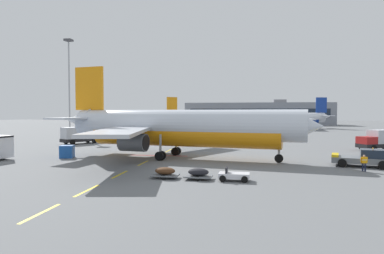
% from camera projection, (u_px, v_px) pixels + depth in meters
% --- Properties ---
extents(ground, '(400.00, 400.00, 0.00)m').
position_uv_depth(ground, '(304.00, 145.00, 60.81)').
color(ground, slate).
extents(apron_paint_markings, '(8.00, 95.93, 0.01)m').
position_uv_depth(apron_paint_markings, '(180.00, 145.00, 61.90)').
color(apron_paint_markings, yellow).
rests_on(apron_paint_markings, ground).
extents(airliner_foreground, '(34.73, 34.12, 12.20)m').
position_uv_depth(airliner_foreground, '(179.00, 127.00, 43.77)').
color(airliner_foreground, silver).
rests_on(airliner_foreground, ground).
extents(pushback_tug, '(6.51, 4.28, 2.08)m').
position_uv_depth(pushback_tug, '(364.00, 158.00, 36.95)').
color(pushback_tug, slate).
rests_on(pushback_tug, ground).
extents(airliner_mid_left, '(28.55, 26.30, 11.41)m').
position_uv_depth(airliner_mid_left, '(139.00, 119.00, 116.37)').
color(airliner_mid_left, silver).
rests_on(airliner_mid_left, ground).
extents(airliner_far_center, '(32.15, 31.27, 11.43)m').
position_uv_depth(airliner_far_center, '(288.00, 118.00, 124.78)').
color(airliner_far_center, silver).
rests_on(airliner_far_center, ground).
extents(catering_truck, '(5.81, 7.18, 3.14)m').
position_uv_depth(catering_truck, '(79.00, 135.00, 64.01)').
color(catering_truck, black).
rests_on(catering_truck, ground).
extents(fuel_service_truck, '(7.33, 5.27, 3.14)m').
position_uv_depth(fuel_service_truck, '(380.00, 139.00, 53.38)').
color(fuel_service_truck, black).
rests_on(fuel_service_truck, ground).
extents(baggage_train, '(8.64, 1.81, 1.14)m').
position_uv_depth(baggage_train, '(199.00, 174.00, 29.83)').
color(baggage_train, silver).
rests_on(baggage_train, ground).
extents(ground_crew_worker, '(0.67, 0.32, 1.66)m').
position_uv_depth(ground_crew_worker, '(364.00, 162.00, 33.91)').
color(ground_crew_worker, '#191E38').
rests_on(ground_crew_worker, ground).
extents(uld_cargo_container, '(1.93, 1.91, 1.60)m').
position_uv_depth(uld_cargo_container, '(67.00, 152.00, 44.24)').
color(uld_cargo_container, '#194C9E').
rests_on(uld_cargo_container, ground).
extents(apron_light_mast_near, '(1.80, 1.80, 24.20)m').
position_uv_depth(apron_light_mast_near, '(69.00, 76.00, 86.01)').
color(apron_light_mast_near, slate).
rests_on(apron_light_mast_near, ground).
extents(terminal_satellite, '(69.18, 18.34, 12.11)m').
position_uv_depth(terminal_satellite, '(258.00, 114.00, 167.30)').
color(terminal_satellite, gray).
rests_on(terminal_satellite, ground).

